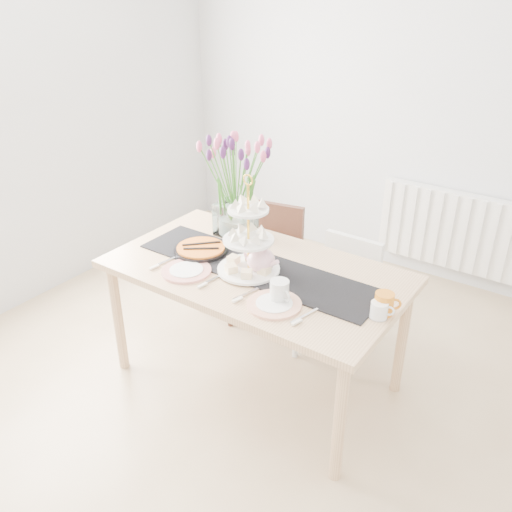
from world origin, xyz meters
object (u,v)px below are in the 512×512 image
Objects in this scene: radiator at (459,232)px; cream_jug at (379,310)px; dining_table at (256,281)px; tart_tin at (201,250)px; mug_orange at (384,303)px; plate_right at (274,304)px; teapot at (261,260)px; tulip_vase at (235,170)px; plate_left at (186,271)px; chair_white at (343,290)px; cake_stand at (248,248)px; mug_white at (279,291)px; chair_brown at (269,255)px.

cream_jug is at bearing -86.18° from radiator.
tart_tin is (-0.36, -0.03, 0.09)m from dining_table.
mug_orange is 0.51m from plate_right.
teapot is (0.05, -0.02, 0.15)m from dining_table.
tulip_vase reaches higher than cream_jug.
cream_jug reaches higher than radiator.
plate_left is at bearing 164.21° from mug_orange.
tart_tin is 1.10m from mug_orange.
teapot reaches higher than tart_tin.
cake_stand is at bearing -114.64° from chair_white.
chair_white is 0.92m from tart_tin.
tulip_vase is at bearing 143.59° from cream_jug.
chair_white is at bearing 63.84° from dining_table.
teapot is (0.06, 0.03, -0.07)m from cake_stand.
mug_white is (0.28, -0.20, 0.13)m from dining_table.
mug_white is 0.57m from plate_left.
plate_left is 0.56m from plate_right.
tart_tin is at bearing -174.39° from mug_white.
dining_table is 14.33× the size of mug_white.
cake_stand is at bearing -100.66° from dining_table.
cream_jug is (0.73, -0.06, 0.12)m from dining_table.
cake_stand is at bearing 145.73° from plate_right.
teapot is 2.21× the size of mug_orange.
dining_table is at bearing 79.34° from cake_stand.
plate_left is at bearing -113.75° from radiator.
plate_left is 1.01× the size of plate_right.
chair_white is 0.99m from tulip_vase.
chair_white is 9.32× the size of cream_jug.
plate_left is (-0.89, -2.03, 0.31)m from radiator.
dining_table is at bearing -108.96° from radiator.
tulip_vase is at bearing 135.70° from mug_orange.
cream_jug reaches higher than plate_right.
cream_jug is 1.10m from tart_tin.
mug_white reaches higher than plate_right.
chair_white is 0.85m from cream_jug.
chair_brown is at bearing 114.85° from cake_stand.
cream_jug reaches higher than chair_white.
plate_right is at bearing -41.70° from dining_table.
plate_right reaches higher than chair_white.
chair_brown reaches higher than dining_table.
plate_left and plate_right have the same top height.
cream_jug reaches higher than plate_left.
tulip_vase is at bearing -122.95° from radiator.
dining_table is at bearing 138.30° from plate_right.
chair_white is at bearing 100.71° from mug_orange.
mug_white reaches higher than chair_white.
chair_white reaches higher than radiator.
tulip_vase reaches higher than plate_right.
tart_tin reaches higher than plate_right.
mug_white reaches higher than tart_tin.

